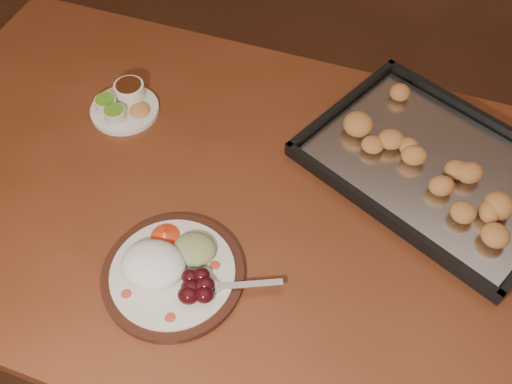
# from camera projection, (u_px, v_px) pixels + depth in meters

# --- Properties ---
(ground) EXTENTS (4.00, 4.00, 0.00)m
(ground) POSITION_uv_depth(u_px,v_px,m) (313.00, 306.00, 1.81)
(ground) COLOR #55331D
(ground) RESTS_ON ground
(dining_table) EXTENTS (1.58, 1.03, 0.75)m
(dining_table) POSITION_uv_depth(u_px,v_px,m) (235.00, 223.00, 1.21)
(dining_table) COLOR brown
(dining_table) RESTS_ON ground
(dinner_plate) EXTENTS (0.33, 0.26, 0.06)m
(dinner_plate) POSITION_uv_depth(u_px,v_px,m) (171.00, 269.00, 1.02)
(dinner_plate) COLOR black
(dinner_plate) RESTS_ON dining_table
(condiment_saucer) EXTENTS (0.15, 0.15, 0.05)m
(condiment_saucer) POSITION_uv_depth(u_px,v_px,m) (124.00, 104.00, 1.27)
(condiment_saucer) COLOR white
(condiment_saucer) RESTS_ON dining_table
(baking_tray) EXTENTS (0.62, 0.57, 0.05)m
(baking_tray) POSITION_uv_depth(u_px,v_px,m) (436.00, 164.00, 1.16)
(baking_tray) COLOR black
(baking_tray) RESTS_ON dining_table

